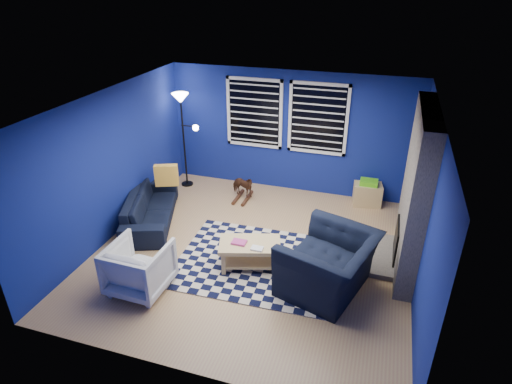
% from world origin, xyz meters
% --- Properties ---
extents(floor, '(5.00, 5.00, 0.00)m').
position_xyz_m(floor, '(0.00, 0.00, 0.00)').
color(floor, tan).
rests_on(floor, ground).
extents(ceiling, '(5.00, 5.00, 0.00)m').
position_xyz_m(ceiling, '(0.00, 0.00, 2.50)').
color(ceiling, white).
rests_on(ceiling, wall_back).
extents(wall_back, '(5.00, 0.00, 5.00)m').
position_xyz_m(wall_back, '(0.00, 2.50, 1.25)').
color(wall_back, navy).
rests_on(wall_back, floor).
extents(wall_left, '(0.00, 5.00, 5.00)m').
position_xyz_m(wall_left, '(-2.50, 0.00, 1.25)').
color(wall_left, navy).
rests_on(wall_left, floor).
extents(wall_right, '(0.00, 5.00, 5.00)m').
position_xyz_m(wall_right, '(2.50, 0.00, 1.25)').
color(wall_right, navy).
rests_on(wall_right, floor).
extents(fireplace, '(0.65, 2.00, 2.50)m').
position_xyz_m(fireplace, '(2.36, 0.50, 1.20)').
color(fireplace, gray).
rests_on(fireplace, floor).
extents(window_left, '(1.17, 0.06, 1.42)m').
position_xyz_m(window_left, '(-0.75, 2.46, 1.60)').
color(window_left, black).
rests_on(window_left, wall_back).
extents(window_right, '(1.17, 0.06, 1.42)m').
position_xyz_m(window_right, '(0.55, 2.46, 1.60)').
color(window_right, black).
rests_on(window_right, wall_back).
extents(tv, '(0.07, 1.00, 0.58)m').
position_xyz_m(tv, '(2.45, 2.00, 1.40)').
color(tv, black).
rests_on(tv, wall_right).
extents(rug, '(2.56, 2.07, 0.02)m').
position_xyz_m(rug, '(0.15, -0.24, 0.01)').
color(rug, black).
rests_on(rug, floor).
extents(sofa, '(2.10, 1.39, 0.57)m').
position_xyz_m(sofa, '(-2.10, 0.39, 0.29)').
color(sofa, black).
rests_on(sofa, floor).
extents(armchair_big, '(1.60, 1.49, 0.86)m').
position_xyz_m(armchair_big, '(1.31, -0.53, 0.43)').
color(armchair_big, black).
rests_on(armchair_big, floor).
extents(armchair_bent, '(0.83, 0.85, 0.75)m').
position_xyz_m(armchair_bent, '(-1.28, -1.34, 0.38)').
color(armchair_bent, gray).
rests_on(armchair_bent, floor).
extents(rocking_horse, '(0.39, 0.59, 0.46)m').
position_xyz_m(rocking_horse, '(-0.77, 1.73, 0.30)').
color(rocking_horse, '#482317').
rests_on(rocking_horse, floor).
extents(coffee_table, '(1.05, 0.78, 0.47)m').
position_xyz_m(coffee_table, '(0.07, -0.38, 0.32)').
color(coffee_table, tan).
rests_on(coffee_table, rug).
extents(cabinet, '(0.58, 0.44, 0.53)m').
position_xyz_m(cabinet, '(1.66, 2.25, 0.24)').
color(cabinet, tan).
rests_on(cabinet, floor).
extents(floor_lamp, '(0.55, 0.34, 2.01)m').
position_xyz_m(floor_lamp, '(-2.13, 2.01, 1.64)').
color(floor_lamp, black).
rests_on(floor_lamp, floor).
extents(throw_pillow, '(0.45, 0.28, 0.41)m').
position_xyz_m(throw_pillow, '(-1.95, 0.82, 0.77)').
color(throw_pillow, gold).
rests_on(throw_pillow, sofa).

